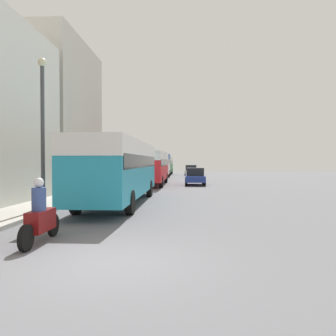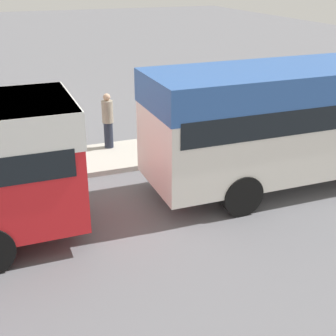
{
  "view_description": "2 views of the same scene",
  "coord_description": "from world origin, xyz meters",
  "px_view_note": "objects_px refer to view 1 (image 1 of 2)",
  "views": [
    {
      "loc": [
        1.66,
        -6.83,
        2.15
      ],
      "look_at": [
        -0.4,
        30.09,
        1.41
      ],
      "focal_mm": 35.0,
      "sensor_mm": 36.0,
      "label": 1
    },
    {
      "loc": [
        7.75,
        26.56,
        5.35
      ],
      "look_at": [
        0.26,
        29.43,
        1.91
      ],
      "focal_mm": 50.0,
      "sensor_mm": 36.0,
      "label": 2
    }
  ],
  "objects_px": {
    "pedestrian_walking_away": "(147,169)",
    "bus_lead": "(120,164)",
    "pedestrian_near_curb": "(120,171)",
    "car_crossing": "(195,176)",
    "motorcycle_behind_lead": "(40,217)",
    "bus_third_in_line": "(159,162)",
    "bus_rear": "(164,163)",
    "car_far_curb": "(191,170)",
    "bus_following": "(151,164)"
  },
  "relations": [
    {
      "from": "bus_lead",
      "to": "pedestrian_near_curb",
      "type": "height_order",
      "value": "bus_lead"
    },
    {
      "from": "bus_third_in_line",
      "to": "car_crossing",
      "type": "relative_size",
      "value": 2.47
    },
    {
      "from": "bus_third_in_line",
      "to": "car_far_curb",
      "type": "xyz_separation_m",
      "value": [
        4.19,
        9.12,
        -1.21
      ]
    },
    {
      "from": "bus_following",
      "to": "pedestrian_near_curb",
      "type": "height_order",
      "value": "bus_following"
    },
    {
      "from": "bus_rear",
      "to": "car_far_curb",
      "type": "xyz_separation_m",
      "value": [
        4.32,
        -2.5,
        -1.09
      ]
    },
    {
      "from": "bus_third_in_line",
      "to": "motorcycle_behind_lead",
      "type": "distance_m",
      "value": 33.08
    },
    {
      "from": "car_crossing",
      "to": "pedestrian_near_curb",
      "type": "bearing_deg",
      "value": -39.45
    },
    {
      "from": "pedestrian_near_curb",
      "to": "car_crossing",
      "type": "bearing_deg",
      "value": -39.45
    },
    {
      "from": "car_crossing",
      "to": "pedestrian_near_curb",
      "type": "height_order",
      "value": "pedestrian_near_curb"
    },
    {
      "from": "bus_third_in_line",
      "to": "bus_rear",
      "type": "relative_size",
      "value": 1.03
    },
    {
      "from": "bus_third_in_line",
      "to": "motorcycle_behind_lead",
      "type": "height_order",
      "value": "bus_third_in_line"
    },
    {
      "from": "bus_third_in_line",
      "to": "bus_following",
      "type": "bearing_deg",
      "value": -88.76
    },
    {
      "from": "bus_lead",
      "to": "bus_following",
      "type": "height_order",
      "value": "bus_lead"
    },
    {
      "from": "car_crossing",
      "to": "car_far_curb",
      "type": "relative_size",
      "value": 0.86
    },
    {
      "from": "bus_lead",
      "to": "pedestrian_walking_away",
      "type": "xyz_separation_m",
      "value": [
        -2.74,
        33.62,
        -0.98
      ]
    },
    {
      "from": "car_crossing",
      "to": "pedestrian_walking_away",
      "type": "xyz_separation_m",
      "value": [
        -6.9,
        20.23,
        0.25
      ]
    },
    {
      "from": "car_crossing",
      "to": "pedestrian_walking_away",
      "type": "height_order",
      "value": "pedestrian_walking_away"
    },
    {
      "from": "pedestrian_near_curb",
      "to": "bus_lead",
      "type": "bearing_deg",
      "value": -78.58
    },
    {
      "from": "bus_third_in_line",
      "to": "car_crossing",
      "type": "xyz_separation_m",
      "value": [
        4.27,
        -11.54,
        -1.23
      ]
    },
    {
      "from": "car_crossing",
      "to": "car_far_curb",
      "type": "height_order",
      "value": "car_far_curb"
    },
    {
      "from": "pedestrian_walking_away",
      "to": "car_far_curb",
      "type": "bearing_deg",
      "value": 3.56
    },
    {
      "from": "pedestrian_near_curb",
      "to": "car_far_curb",
      "type": "bearing_deg",
      "value": 59.61
    },
    {
      "from": "bus_lead",
      "to": "bus_third_in_line",
      "type": "relative_size",
      "value": 1.19
    },
    {
      "from": "car_far_curb",
      "to": "pedestrian_walking_away",
      "type": "bearing_deg",
      "value": 3.56
    },
    {
      "from": "bus_third_in_line",
      "to": "pedestrian_walking_away",
      "type": "distance_m",
      "value": 9.14
    },
    {
      "from": "bus_following",
      "to": "bus_rear",
      "type": "xyz_separation_m",
      "value": [
        -0.38,
        23.25,
        -0.04
      ]
    },
    {
      "from": "motorcycle_behind_lead",
      "to": "bus_following",
      "type": "bearing_deg",
      "value": 88.42
    },
    {
      "from": "car_far_curb",
      "to": "car_crossing",
      "type": "bearing_deg",
      "value": 90.23
    },
    {
      "from": "bus_lead",
      "to": "pedestrian_walking_away",
      "type": "relative_size",
      "value": 6.41
    },
    {
      "from": "bus_following",
      "to": "car_crossing",
      "type": "bearing_deg",
      "value": 1.29
    },
    {
      "from": "bus_following",
      "to": "bus_rear",
      "type": "height_order",
      "value": "bus_following"
    },
    {
      "from": "bus_lead",
      "to": "pedestrian_walking_away",
      "type": "bearing_deg",
      "value": 94.66
    },
    {
      "from": "motorcycle_behind_lead",
      "to": "pedestrian_walking_away",
      "type": "height_order",
      "value": "pedestrian_walking_away"
    },
    {
      "from": "bus_third_in_line",
      "to": "motorcycle_behind_lead",
      "type": "bearing_deg",
      "value": -90.59
    },
    {
      "from": "car_crossing",
      "to": "pedestrian_walking_away",
      "type": "relative_size",
      "value": 2.18
    },
    {
      "from": "pedestrian_near_curb",
      "to": "pedestrian_walking_away",
      "type": "xyz_separation_m",
      "value": [
        1.33,
        13.46,
        0.02
      ]
    },
    {
      "from": "pedestrian_near_curb",
      "to": "bus_third_in_line",
      "type": "bearing_deg",
      "value": 50.32
    },
    {
      "from": "bus_third_in_line",
      "to": "car_crossing",
      "type": "distance_m",
      "value": 12.37
    },
    {
      "from": "bus_third_in_line",
      "to": "pedestrian_near_curb",
      "type": "xyz_separation_m",
      "value": [
        -3.96,
        -4.77,
        -1.0
      ]
    },
    {
      "from": "bus_lead",
      "to": "motorcycle_behind_lead",
      "type": "height_order",
      "value": "bus_lead"
    },
    {
      "from": "bus_rear",
      "to": "pedestrian_near_curb",
      "type": "height_order",
      "value": "bus_rear"
    },
    {
      "from": "pedestrian_walking_away",
      "to": "motorcycle_behind_lead",
      "type": "bearing_deg",
      "value": -86.87
    },
    {
      "from": "motorcycle_behind_lead",
      "to": "pedestrian_near_curb",
      "type": "xyz_separation_m",
      "value": [
        -3.62,
        28.29,
        0.35
      ]
    },
    {
      "from": "motorcycle_behind_lead",
      "to": "pedestrian_walking_away",
      "type": "xyz_separation_m",
      "value": [
        -2.28,
        41.75,
        0.37
      ]
    },
    {
      "from": "bus_third_in_line",
      "to": "pedestrian_near_curb",
      "type": "distance_m",
      "value": 6.28
    },
    {
      "from": "bus_third_in_line",
      "to": "car_far_curb",
      "type": "distance_m",
      "value": 10.11
    },
    {
      "from": "pedestrian_walking_away",
      "to": "bus_lead",
      "type": "bearing_deg",
      "value": -85.34
    },
    {
      "from": "bus_lead",
      "to": "motorcycle_behind_lead",
      "type": "xyz_separation_m",
      "value": [
        -0.46,
        -8.13,
        -1.35
      ]
    },
    {
      "from": "motorcycle_behind_lead",
      "to": "pedestrian_walking_away",
      "type": "relative_size",
      "value": 1.28
    },
    {
      "from": "bus_lead",
      "to": "bus_third_in_line",
      "type": "xyz_separation_m",
      "value": [
        -0.12,
        24.93,
        0.0
      ]
    }
  ]
}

